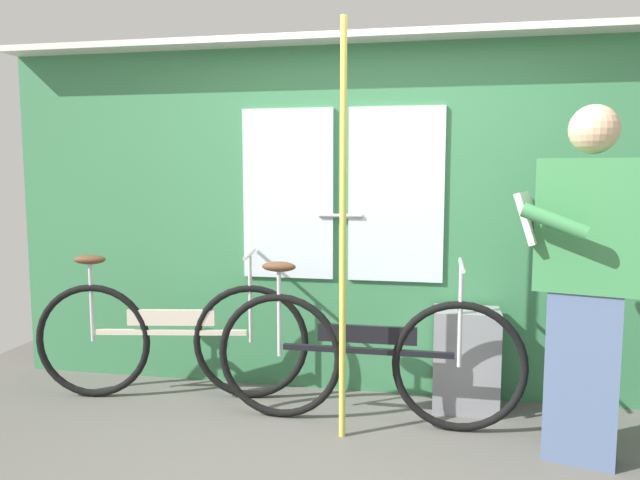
# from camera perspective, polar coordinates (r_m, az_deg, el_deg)

# --- Properties ---
(train_door_wall) EXTENTS (4.97, 0.28, 2.28)m
(train_door_wall) POSITION_cam_1_polar(r_m,az_deg,el_deg) (3.94, 4.85, 2.69)
(train_door_wall) COLOR #387A4C
(train_door_wall) RESTS_ON ground_plane
(bicycle_near_door) EXTENTS (1.77, 0.44, 0.95)m
(bicycle_near_door) POSITION_cam_1_polar(r_m,az_deg,el_deg) (3.54, 4.26, -10.87)
(bicycle_near_door) COLOR black
(bicycle_near_door) RESTS_ON ground_plane
(bicycle_leaning_behind) EXTENTS (1.73, 0.48, 0.94)m
(bicycle_leaning_behind) POSITION_cam_1_polar(r_m,az_deg,el_deg) (4.04, -13.81, -8.88)
(bicycle_leaning_behind) COLOR black
(bicycle_leaning_behind) RESTS_ON ground_plane
(passenger_reading_newspaper) EXTENTS (0.63, 0.57, 1.76)m
(passenger_reading_newspaper) POSITION_cam_1_polar(r_m,az_deg,el_deg) (3.25, 23.51, -3.19)
(passenger_reading_newspaper) COLOR slate
(passenger_reading_newspaper) RESTS_ON ground_plane
(trash_bin_by_wall) EXTENTS (0.39, 0.28, 0.62)m
(trash_bin_by_wall) POSITION_cam_1_polar(r_m,az_deg,el_deg) (3.87, 13.47, -10.81)
(trash_bin_by_wall) COLOR gray
(trash_bin_by_wall) RESTS_ON ground_plane
(handrail_pole) EXTENTS (0.04, 0.04, 2.24)m
(handrail_pole) POSITION_cam_1_polar(r_m,az_deg,el_deg) (3.22, 2.16, 0.62)
(handrail_pole) COLOR #C6C14C
(handrail_pole) RESTS_ON ground_plane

